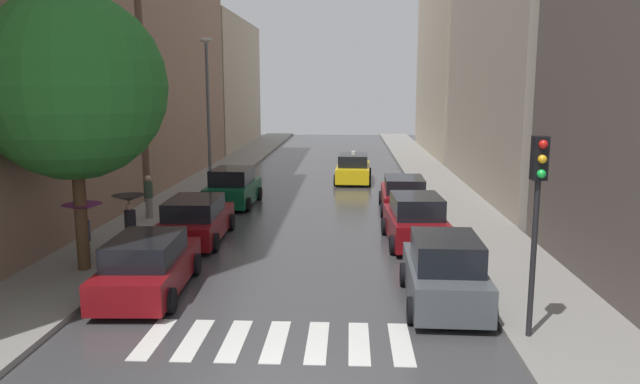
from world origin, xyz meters
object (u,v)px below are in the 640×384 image
pedestrian_near_tree (130,209)px  lamp_post_left (208,105)px  parked_car_right_third (404,195)px  parked_car_left_second (196,220)px  parked_car_right_second (415,221)px  parked_car_left_nearest (148,266)px  pedestrian_by_kerb (83,219)px  pedestrian_far_side (149,195)px  parked_car_right_nearest (444,273)px  traffic_light_right_corner (538,193)px  parked_car_left_third (233,188)px  street_tree_left (72,87)px  taxi_midroad (353,169)px

pedestrian_near_tree → lamp_post_left: 11.85m
lamp_post_left → parked_car_right_third: bearing=-21.9°
parked_car_left_second → parked_car_right_second: bearing=-92.3°
parked_car_left_nearest → pedestrian_by_kerb: size_ratio=2.46×
parked_car_right_second → pedestrian_by_kerb: 10.81m
parked_car_right_second → pedestrian_far_side: bearing=70.4°
parked_car_right_nearest → lamp_post_left: (-9.52, 15.47, 3.70)m
parked_car_left_second → parked_car_right_nearest: 9.95m
parked_car_right_second → traffic_light_right_corner: (1.57, -8.15, 2.47)m
parked_car_left_third → parked_car_right_third: bearing=-94.3°
parked_car_left_second → parked_car_right_second: parked_car_right_second is taller
parked_car_left_nearest → parked_car_left_second: 5.60m
parked_car_right_third → pedestrian_far_side: (-10.60, -2.51, 0.34)m
pedestrian_near_tree → pedestrian_far_side: pedestrian_near_tree is taller
parked_car_left_third → pedestrian_by_kerb: (-2.46, -10.22, 0.78)m
parked_car_left_third → pedestrian_by_kerb: pedestrian_by_kerb is taller
parked_car_right_nearest → traffic_light_right_corner: traffic_light_right_corner is taller
parked_car_right_third → pedestrian_by_kerb: size_ratio=2.33×
parked_car_right_nearest → pedestrian_by_kerb: size_ratio=2.19×
parked_car_right_second → parked_car_right_third: size_ratio=0.94×
parked_car_right_second → parked_car_left_nearest: bearing=122.9°
parked_car_right_third → traffic_light_right_corner: (1.48, -13.87, 2.56)m
parked_car_right_third → street_tree_left: bearing=134.5°
parked_car_left_nearest → pedestrian_by_kerb: pedestrian_by_kerb is taller
taxi_midroad → pedestrian_near_tree: size_ratio=2.45×
parked_car_right_third → traffic_light_right_corner: traffic_light_right_corner is taller
pedestrian_far_side → traffic_light_right_corner: 16.73m
parked_car_right_nearest → pedestrian_by_kerb: (-10.25, 2.30, 0.77)m
parked_car_left_second → street_tree_left: 6.60m
taxi_midroad → street_tree_left: bearing=157.9°
pedestrian_far_side → street_tree_left: size_ratio=0.22×
pedestrian_by_kerb → traffic_light_right_corner: 12.68m
pedestrian_by_kerb → parked_car_left_third: bearing=-61.6°
pedestrian_near_tree → parked_car_left_nearest: bearing=76.0°
parked_car_left_third → parked_car_right_third: parked_car_left_third is taller
parked_car_right_third → lamp_post_left: bearing=69.3°
parked_car_right_third → parked_car_left_third: bearing=84.8°
parked_car_right_nearest → pedestrian_near_tree: 10.31m
pedestrian_by_kerb → pedestrian_near_tree: bearing=-72.4°
pedestrian_far_side → street_tree_left: (0.42, -7.09, 4.38)m
street_tree_left → pedestrian_near_tree: bearing=70.2°
parked_car_right_nearest → taxi_midroad: size_ratio=0.91×
taxi_midroad → traffic_light_right_corner: bearing=-168.5°
pedestrian_by_kerb → lamp_post_left: (0.73, 13.17, 2.93)m
pedestrian_far_side → traffic_light_right_corner: size_ratio=0.41×
parked_car_right_nearest → parked_car_right_third: size_ratio=0.94×
pedestrian_by_kerb → street_tree_left: (0.07, -0.25, 3.85)m
pedestrian_near_tree → pedestrian_by_kerb: pedestrian_by_kerb is taller
pedestrian_by_kerb → traffic_light_right_corner: bearing=-159.1°
pedestrian_near_tree → street_tree_left: size_ratio=0.24×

